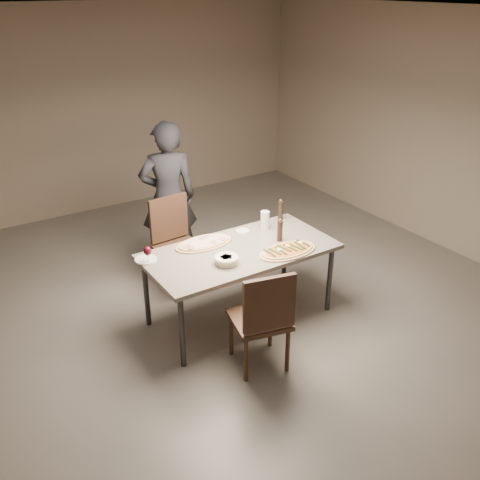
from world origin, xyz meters
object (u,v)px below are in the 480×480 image
pepper_mill_left (281,210)px  carafe (265,220)px  zucchini_pizza (288,250)px  diner (168,197)px  chair_near (263,316)px  ham_pizza (204,243)px  chair_far (175,238)px  dining_table (240,255)px  bread_basket (226,259)px

pepper_mill_left → carafe: 0.29m
zucchini_pizza → diner: bearing=80.8°
chair_near → ham_pizza: bearing=101.2°
chair_near → chair_far: bearing=101.6°
carafe → dining_table: bearing=-150.7°
dining_table → zucchini_pizza: (0.35, -0.28, 0.07)m
bread_basket → diner: diner is taller
bread_basket → diner: (0.16, 1.49, 0.06)m
zucchini_pizza → pepper_mill_left: (0.39, 0.65, 0.09)m
bread_basket → carafe: size_ratio=1.19×
chair_far → zucchini_pizza: bearing=110.8°
carafe → chair_near: (-0.74, -1.04, -0.30)m
dining_table → zucchini_pizza: size_ratio=3.00×
ham_pizza → carafe: size_ratio=3.14×
zucchini_pizza → carafe: (0.12, 0.54, 0.08)m
bread_basket → chair_near: size_ratio=0.23×
pepper_mill_left → diner: size_ratio=0.13×
bread_basket → pepper_mill_left: size_ratio=0.98×
zucchini_pizza → diner: size_ratio=0.35×
dining_table → diner: bearing=94.2°
pepper_mill_left → chair_far: (-0.97, 0.56, -0.30)m
dining_table → carafe: 0.56m
dining_table → diner: size_ratio=1.05×
dining_table → ham_pizza: size_ratio=3.08×
chair_near → zucchini_pizza: bearing=51.9°
dining_table → ham_pizza: bearing=129.7°
dining_table → ham_pizza: (-0.23, 0.28, 0.07)m
pepper_mill_left → chair_far: size_ratio=0.23×
pepper_mill_left → diner: (-0.84, 0.96, 0.00)m
dining_table → chair_far: size_ratio=1.83×
dining_table → bread_basket: (-0.25, -0.17, 0.10)m
bread_basket → carafe: bearing=31.0°
diner → pepper_mill_left: bearing=148.7°
zucchini_pizza → pepper_mill_left: size_ratio=2.66×
zucchini_pizza → pepper_mill_left: bearing=33.9°
zucchini_pizza → ham_pizza: bearing=111.3°
pepper_mill_left → chair_near: 1.55m
ham_pizza → pepper_mill_left: 0.98m
dining_table → chair_near: size_ratio=1.86×
zucchini_pizza → chair_far: size_ratio=0.61×
zucchini_pizza → chair_near: size_ratio=0.62×
chair_far → ham_pizza: bearing=84.8°
ham_pizza → diner: 1.06m
zucchini_pizza → chair_near: 0.82m
ham_pizza → pepper_mill_left: bearing=23.1°
ham_pizza → dining_table: bearing=-32.3°
diner → dining_table: bearing=111.6°
zucchini_pizza → ham_pizza: (-0.58, 0.56, -0.00)m
carafe → chair_far: chair_far is taller
dining_table → carafe: carafe is taller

